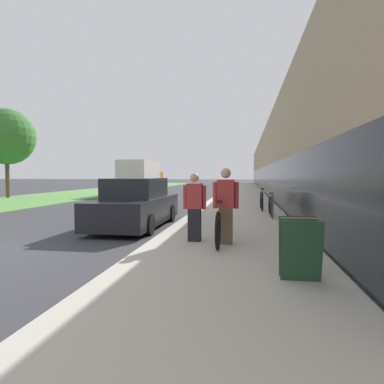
{
  "coord_description": "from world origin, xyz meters",
  "views": [
    {
      "loc": [
        6.14,
        -5.56,
        1.68
      ],
      "look_at": [
        3.33,
        12.22,
        0.75
      ],
      "focal_mm": 32.0,
      "sensor_mm": 36.0,
      "label": 1
    }
  ],
  "objects_px": {
    "cruiser_bike_farthest": "(262,197)",
    "cruiser_bike_nearest": "(271,205)",
    "person_rider": "(226,206)",
    "moving_truck": "(141,178)",
    "cruiser_bike_middle": "(262,200)",
    "bike_rack_hoop": "(272,203)",
    "sandwich_board_sign": "(300,248)",
    "street_tree_far": "(6,137)",
    "tandem_bicycle": "(221,223)",
    "parked_sedan_curbside": "(136,205)",
    "person_bystander": "(195,207)"
  },
  "relations": [
    {
      "from": "cruiser_bike_farthest",
      "to": "cruiser_bike_nearest",
      "type": "bearing_deg",
      "value": -88.73
    },
    {
      "from": "person_rider",
      "to": "moving_truck",
      "type": "bearing_deg",
      "value": 112.21
    },
    {
      "from": "person_rider",
      "to": "cruiser_bike_middle",
      "type": "height_order",
      "value": "person_rider"
    },
    {
      "from": "bike_rack_hoop",
      "to": "sandwich_board_sign",
      "type": "xyz_separation_m",
      "value": [
        -0.13,
        -7.0,
        -0.06
      ]
    },
    {
      "from": "moving_truck",
      "to": "sandwich_board_sign",
      "type": "bearing_deg",
      "value": -67.23
    },
    {
      "from": "bike_rack_hoop",
      "to": "cruiser_bike_farthest",
      "type": "bearing_deg",
      "value": 91.02
    },
    {
      "from": "street_tree_far",
      "to": "tandem_bicycle",
      "type": "bearing_deg",
      "value": -41.31
    },
    {
      "from": "sandwich_board_sign",
      "to": "parked_sedan_curbside",
      "type": "bearing_deg",
      "value": 128.17
    },
    {
      "from": "person_bystander",
      "to": "sandwich_board_sign",
      "type": "height_order",
      "value": "person_bystander"
    },
    {
      "from": "person_bystander",
      "to": "bike_rack_hoop",
      "type": "xyz_separation_m",
      "value": [
        2.06,
        4.45,
        -0.27
      ]
    },
    {
      "from": "parked_sedan_curbside",
      "to": "cruiser_bike_nearest",
      "type": "bearing_deg",
      "value": 29.31
    },
    {
      "from": "person_rider",
      "to": "cruiser_bike_middle",
      "type": "bearing_deg",
      "value": 81.67
    },
    {
      "from": "cruiser_bike_nearest",
      "to": "street_tree_far",
      "type": "distance_m",
      "value": 20.3
    },
    {
      "from": "cruiser_bike_middle",
      "to": "parked_sedan_curbside",
      "type": "relative_size",
      "value": 0.4
    },
    {
      "from": "person_bystander",
      "to": "moving_truck",
      "type": "height_order",
      "value": "moving_truck"
    },
    {
      "from": "person_rider",
      "to": "bike_rack_hoop",
      "type": "height_order",
      "value": "person_rider"
    },
    {
      "from": "cruiser_bike_middle",
      "to": "cruiser_bike_farthest",
      "type": "relative_size",
      "value": 1.08
    },
    {
      "from": "tandem_bicycle",
      "to": "cruiser_bike_farthest",
      "type": "height_order",
      "value": "tandem_bicycle"
    },
    {
      "from": "parked_sedan_curbside",
      "to": "sandwich_board_sign",
      "type": "bearing_deg",
      "value": -51.83
    },
    {
      "from": "person_rider",
      "to": "parked_sedan_curbside",
      "type": "relative_size",
      "value": 0.35
    },
    {
      "from": "person_rider",
      "to": "person_bystander",
      "type": "bearing_deg",
      "value": 163.77
    },
    {
      "from": "tandem_bicycle",
      "to": "bike_rack_hoop",
      "type": "relative_size",
      "value": 3.18
    },
    {
      "from": "person_rider",
      "to": "sandwich_board_sign",
      "type": "relative_size",
      "value": 1.84
    },
    {
      "from": "tandem_bicycle",
      "to": "moving_truck",
      "type": "distance_m",
      "value": 21.27
    },
    {
      "from": "person_bystander",
      "to": "cruiser_bike_farthest",
      "type": "distance_m",
      "value": 10.12
    },
    {
      "from": "person_bystander",
      "to": "cruiser_bike_farthest",
      "type": "height_order",
      "value": "person_bystander"
    },
    {
      "from": "cruiser_bike_nearest",
      "to": "sandwich_board_sign",
      "type": "distance_m",
      "value": 7.84
    },
    {
      "from": "cruiser_bike_nearest",
      "to": "tandem_bicycle",
      "type": "bearing_deg",
      "value": -105.83
    },
    {
      "from": "sandwich_board_sign",
      "to": "street_tree_far",
      "type": "distance_m",
      "value": 24.73
    },
    {
      "from": "person_bystander",
      "to": "cruiser_bike_middle",
      "type": "xyz_separation_m",
      "value": [
        1.82,
        7.35,
        -0.38
      ]
    },
    {
      "from": "cruiser_bike_middle",
      "to": "cruiser_bike_farthest",
      "type": "bearing_deg",
      "value": 86.99
    },
    {
      "from": "sandwich_board_sign",
      "to": "parked_sedan_curbside",
      "type": "relative_size",
      "value": 0.19
    },
    {
      "from": "person_rider",
      "to": "bike_rack_hoop",
      "type": "xyz_separation_m",
      "value": [
        1.34,
        4.66,
        -0.32
      ]
    },
    {
      "from": "street_tree_far",
      "to": "cruiser_bike_nearest",
      "type": "bearing_deg",
      "value": -27.24
    },
    {
      "from": "tandem_bicycle",
      "to": "street_tree_far",
      "type": "relative_size",
      "value": 0.42
    },
    {
      "from": "person_rider",
      "to": "sandwich_board_sign",
      "type": "distance_m",
      "value": 2.66
    },
    {
      "from": "person_bystander",
      "to": "sandwich_board_sign",
      "type": "distance_m",
      "value": 3.21
    },
    {
      "from": "bike_rack_hoop",
      "to": "person_bystander",
      "type": "bearing_deg",
      "value": -114.81
    },
    {
      "from": "bike_rack_hoop",
      "to": "parked_sedan_curbside",
      "type": "height_order",
      "value": "parked_sedan_curbside"
    },
    {
      "from": "cruiser_bike_nearest",
      "to": "street_tree_far",
      "type": "height_order",
      "value": "street_tree_far"
    },
    {
      "from": "bike_rack_hoop",
      "to": "cruiser_bike_middle",
      "type": "height_order",
      "value": "cruiser_bike_middle"
    },
    {
      "from": "bike_rack_hoop",
      "to": "street_tree_far",
      "type": "xyz_separation_m",
      "value": [
        -17.72,
        9.97,
        3.67
      ]
    },
    {
      "from": "sandwich_board_sign",
      "to": "cruiser_bike_middle",
      "type": "bearing_deg",
      "value": 90.6
    },
    {
      "from": "person_rider",
      "to": "moving_truck",
      "type": "distance_m",
      "value": 21.61
    },
    {
      "from": "tandem_bicycle",
      "to": "bike_rack_hoop",
      "type": "height_order",
      "value": "tandem_bicycle"
    },
    {
      "from": "bike_rack_hoop",
      "to": "sandwich_board_sign",
      "type": "relative_size",
      "value": 0.94
    },
    {
      "from": "bike_rack_hoop",
      "to": "parked_sedan_curbside",
      "type": "bearing_deg",
      "value": -159.78
    },
    {
      "from": "tandem_bicycle",
      "to": "moving_truck",
      "type": "bearing_deg",
      "value": 112.26
    },
    {
      "from": "bike_rack_hoop",
      "to": "cruiser_bike_middle",
      "type": "distance_m",
      "value": 2.92
    },
    {
      "from": "person_rider",
      "to": "cruiser_bike_farthest",
      "type": "height_order",
      "value": "person_rider"
    }
  ]
}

